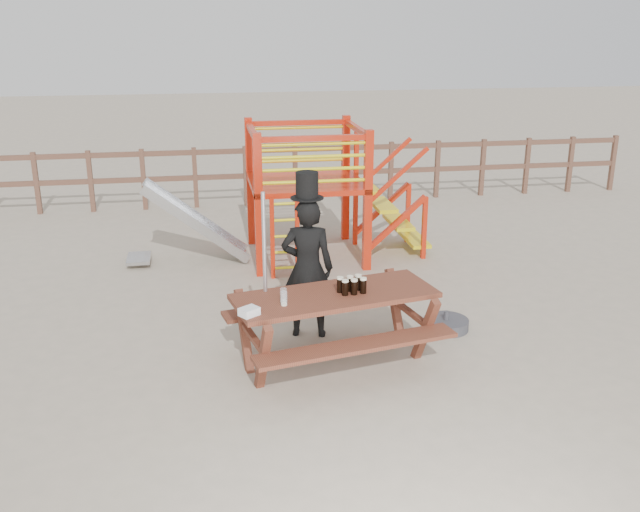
{
  "coord_description": "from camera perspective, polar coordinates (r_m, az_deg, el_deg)",
  "views": [
    {
      "loc": [
        -1.4,
        -7.08,
        3.61
      ],
      "look_at": [
        -0.05,
        0.8,
        0.93
      ],
      "focal_mm": 40.0,
      "sensor_mm": 36.0,
      "label": 1
    }
  ],
  "objects": [
    {
      "name": "stout_pints",
      "position": [
        7.56,
        2.56,
        -2.33
      ],
      "size": [
        0.31,
        0.2,
        0.17
      ],
      "color": "black",
      "rests_on": "picnic_table"
    },
    {
      "name": "man_with_hat",
      "position": [
        8.28,
        -1.01,
        -0.68
      ],
      "size": [
        0.68,
        0.52,
        1.98
      ],
      "rotation": [
        0.0,
        0.0,
        2.93
      ],
      "color": "black",
      "rests_on": "ground"
    },
    {
      "name": "back_fence",
      "position": [
        14.44,
        -3.98,
        7.0
      ],
      "size": [
        15.09,
        0.09,
        1.2
      ],
      "color": "brown",
      "rests_on": "ground"
    },
    {
      "name": "metal_pole",
      "position": [
        7.6,
        -4.41,
        -1.93
      ],
      "size": [
        0.04,
        0.04,
        1.92
      ],
      "primitive_type": "cylinder",
      "color": "#B2B2B7",
      "rests_on": "ground"
    },
    {
      "name": "parasol_base",
      "position": [
        8.85,
        10.05,
        -5.38
      ],
      "size": [
        0.55,
        0.55,
        0.23
      ],
      "color": "#3B3B40",
      "rests_on": "ground"
    },
    {
      "name": "empty_glasses",
      "position": [
        7.28,
        -2.92,
        -3.33
      ],
      "size": [
        0.08,
        0.15,
        0.15
      ],
      "color": "silver",
      "rests_on": "picnic_table"
    },
    {
      "name": "paper_bag",
      "position": [
        7.04,
        -5.69,
        -4.45
      ],
      "size": [
        0.23,
        0.22,
        0.08
      ],
      "primitive_type": "cube",
      "rotation": [
        0.0,
        0.0,
        0.6
      ],
      "color": "white",
      "rests_on": "picnic_table"
    },
    {
      "name": "picnic_table",
      "position": [
        7.68,
        1.19,
        -5.14
      ],
      "size": [
        2.4,
        1.89,
        0.83
      ],
      "rotation": [
        0.0,
        0.0,
        0.2
      ],
      "color": "brown",
      "rests_on": "ground"
    },
    {
      "name": "ground",
      "position": [
        8.07,
        1.34,
        -8.03
      ],
      "size": [
        60.0,
        60.0,
        0.0
      ],
      "primitive_type": "plane",
      "color": "tan",
      "rests_on": "ground"
    },
    {
      "name": "playground_fort",
      "position": [
        11.07,
        -1.54,
        5.27
      ],
      "size": [
        4.71,
        1.84,
        2.1
      ],
      "color": "red",
      "rests_on": "ground"
    }
  ]
}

